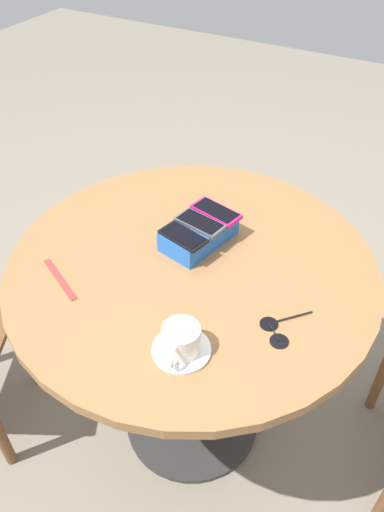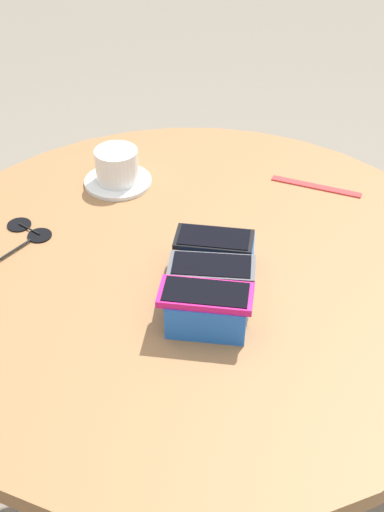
# 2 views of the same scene
# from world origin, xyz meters

# --- Properties ---
(round_table) EXTENTS (0.99, 0.99, 0.78)m
(round_table) POSITION_xyz_m (0.00, 0.00, 0.64)
(round_table) COLOR #2D2D2D
(round_table) RESTS_ON ground_plane
(phone_box) EXTENTS (0.23, 0.16, 0.06)m
(phone_box) POSITION_xyz_m (-0.08, -0.02, 0.81)
(phone_box) COLOR blue
(phone_box) RESTS_ON round_table
(phone_magenta) EXTENTS (0.09, 0.15, 0.01)m
(phone_magenta) POSITION_xyz_m (-0.15, -0.01, 0.85)
(phone_magenta) COLOR #D11975
(phone_magenta) RESTS_ON phone_box
(phone_gray) EXTENTS (0.09, 0.14, 0.01)m
(phone_gray) POSITION_xyz_m (-0.09, -0.02, 0.85)
(phone_gray) COLOR #515156
(phone_gray) RESTS_ON phone_box
(phone_black) EXTENTS (0.09, 0.14, 0.01)m
(phone_black) POSITION_xyz_m (-0.01, -0.03, 0.85)
(phone_black) COLOR black
(phone_black) RESTS_ON phone_box
(saucer) EXTENTS (0.13, 0.13, 0.01)m
(saucer) POSITION_xyz_m (0.27, 0.12, 0.79)
(saucer) COLOR white
(saucer) RESTS_ON round_table
(coffee_cup) EXTENTS (0.11, 0.08, 0.07)m
(coffee_cup) POSITION_xyz_m (0.27, 0.12, 0.82)
(coffee_cup) COLOR white
(coffee_cup) RESTS_ON saucer
(lanyard_strap) EXTENTS (0.09, 0.17, 0.00)m
(lanyard_strap) POSITION_xyz_m (0.22, -0.26, 0.78)
(lanyard_strap) COLOR red
(lanyard_strap) RESTS_ON round_table
(sunglasses) EXTENTS (0.14, 0.10, 0.01)m
(sunglasses) POSITION_xyz_m (0.12, 0.29, 0.78)
(sunglasses) COLOR black
(sunglasses) RESTS_ON round_table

